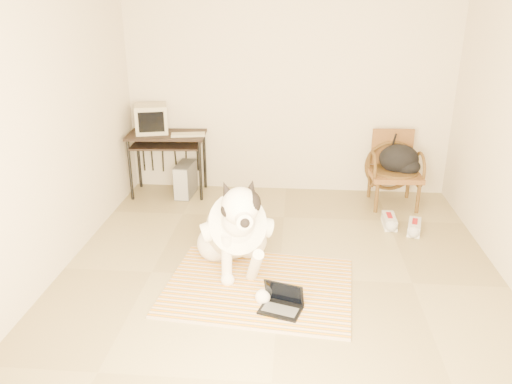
# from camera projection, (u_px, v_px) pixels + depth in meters

# --- Properties ---
(floor) EXTENTS (4.50, 4.50, 0.00)m
(floor) POSITION_uv_depth(u_px,v_px,m) (279.00, 278.00, 4.48)
(floor) COLOR #95855B
(floor) RESTS_ON ground
(wall_back) EXTENTS (4.50, 0.00, 4.50)m
(wall_back) POSITION_uv_depth(u_px,v_px,m) (288.00, 85.00, 6.07)
(wall_back) COLOR beige
(wall_back) RESTS_ON floor
(wall_front) EXTENTS (4.50, 0.00, 4.50)m
(wall_front) POSITION_uv_depth(u_px,v_px,m) (263.00, 279.00, 1.90)
(wall_front) COLOR beige
(wall_front) RESTS_ON floor
(wall_left) EXTENTS (0.00, 4.50, 4.50)m
(wall_left) POSITION_uv_depth(u_px,v_px,m) (42.00, 126.00, 4.14)
(wall_left) COLOR beige
(wall_left) RESTS_ON floor
(rug) EXTENTS (1.69, 1.36, 0.02)m
(rug) POSITION_uv_depth(u_px,v_px,m) (259.00, 286.00, 4.33)
(rug) COLOR orange
(rug) RESTS_ON floor
(dog) EXTENTS (0.74, 1.30, 1.01)m
(dog) POSITION_uv_depth(u_px,v_px,m) (235.00, 230.00, 4.49)
(dog) COLOR white
(dog) RESTS_ON rug
(laptop) EXTENTS (0.38, 0.32, 0.23)m
(laptop) POSITION_uv_depth(u_px,v_px,m) (282.00, 303.00, 3.98)
(laptop) COLOR black
(laptop) RESTS_ON rug
(computer_desk) EXTENTS (0.97, 0.58, 0.79)m
(computer_desk) POSITION_uv_depth(u_px,v_px,m) (167.00, 143.00, 6.15)
(computer_desk) COLOR black
(computer_desk) RESTS_ON floor
(crt_monitor) EXTENTS (0.47, 0.45, 0.34)m
(crt_monitor) POSITION_uv_depth(u_px,v_px,m) (151.00, 119.00, 6.11)
(crt_monitor) COLOR tan
(crt_monitor) RESTS_ON computer_desk
(desk_keyboard) EXTENTS (0.43, 0.22, 0.03)m
(desk_keyboard) POSITION_uv_depth(u_px,v_px,m) (188.00, 135.00, 6.02)
(desk_keyboard) COLOR tan
(desk_keyboard) RESTS_ON computer_desk
(pc_tower) EXTENTS (0.22, 0.46, 0.42)m
(pc_tower) POSITION_uv_depth(u_px,v_px,m) (186.00, 180.00, 6.27)
(pc_tower) COLOR #49494B
(pc_tower) RESTS_ON floor
(rattan_chair) EXTENTS (0.60, 0.58, 0.87)m
(rattan_chair) POSITION_uv_depth(u_px,v_px,m) (394.00, 169.00, 5.94)
(rattan_chair) COLOR brown
(rattan_chair) RESTS_ON floor
(backpack) EXTENTS (0.47, 0.39, 0.34)m
(backpack) POSITION_uv_depth(u_px,v_px,m) (400.00, 160.00, 5.86)
(backpack) COLOR black
(backpack) RESTS_ON rattan_chair
(sneaker_left) EXTENTS (0.14, 0.33, 0.12)m
(sneaker_left) POSITION_uv_depth(u_px,v_px,m) (389.00, 221.00, 5.48)
(sneaker_left) COLOR silver
(sneaker_left) RESTS_ON floor
(sneaker_right) EXTENTS (0.21, 0.35, 0.11)m
(sneaker_right) POSITION_uv_depth(u_px,v_px,m) (414.00, 227.00, 5.34)
(sneaker_right) COLOR silver
(sneaker_right) RESTS_ON floor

